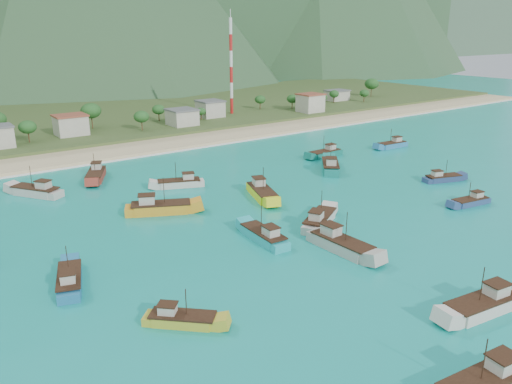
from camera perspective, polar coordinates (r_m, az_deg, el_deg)
ground at (r=85.56m, az=6.90°, el=-5.01°), size 600.00×600.00×0.00m
beach at (r=150.26m, az=-14.03°, el=4.74°), size 400.00×18.00×1.20m
land at (r=207.12m, az=-20.61°, el=7.71°), size 400.00×110.00×2.40m
surf_line at (r=141.71m, az=-12.55°, el=4.06°), size 400.00×2.50×0.08m
village at (r=171.13m, az=-15.67°, el=7.77°), size 222.00×25.75×7.01m
vegetation at (r=172.16m, az=-17.39°, el=7.92°), size 279.52×25.69×9.09m
radio_tower at (r=198.02m, az=-2.86°, el=14.10°), size 1.20×1.20×35.89m
boat_1 at (r=122.63m, az=20.55°, el=1.43°), size 9.55×5.53×5.42m
boat_3 at (r=114.64m, az=-23.80°, el=0.04°), size 9.25×11.48×6.82m
boat_4 at (r=69.23m, az=24.54°, el=-11.76°), size 11.81×4.93×6.77m
boat_5 at (r=103.83m, az=0.67°, el=-0.12°), size 7.37×12.52×7.11m
boat_6 at (r=153.49m, az=15.28°, el=5.19°), size 10.49×3.73×6.09m
boat_7 at (r=112.07m, az=-8.69°, el=0.95°), size 10.76×6.77×6.13m
boat_8 at (r=96.63m, az=-10.94°, el=-1.85°), size 12.82×8.77×7.37m
boat_10 at (r=73.63m, az=-20.53°, el=-9.52°), size 5.99×10.61×6.01m
boat_15 at (r=108.36m, az=23.31°, el=-1.06°), size 9.06×3.97×5.17m
boat_16 at (r=122.48m, az=-17.81°, el=1.82°), size 8.16×11.79×6.78m
boat_18 at (r=89.98m, az=7.26°, el=-3.27°), size 11.38×8.50×6.63m
boat_21 at (r=125.10m, az=8.50°, el=2.89°), size 11.00×11.86×7.39m
boat_24 at (r=138.79m, az=7.93°, el=4.35°), size 10.83×3.66×6.32m
boat_25 at (r=61.72m, az=-8.53°, el=-14.29°), size 8.14×7.95×5.19m
boat_27 at (r=80.47m, az=9.67°, el=-5.98°), size 3.97×12.21×7.15m
boat_28 at (r=82.74m, az=0.92°, el=-5.12°), size 3.90×10.98×6.37m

